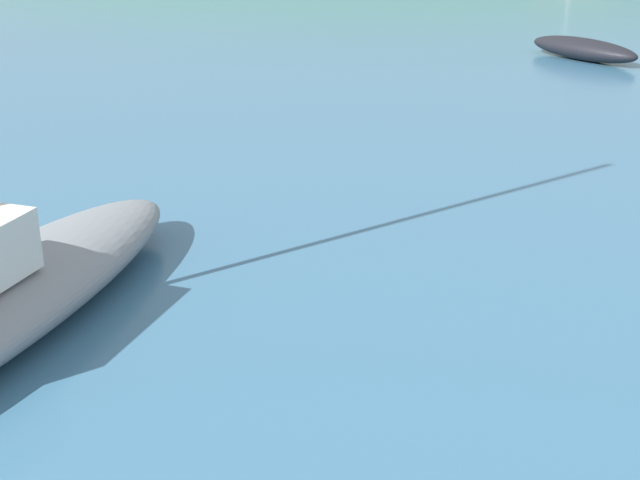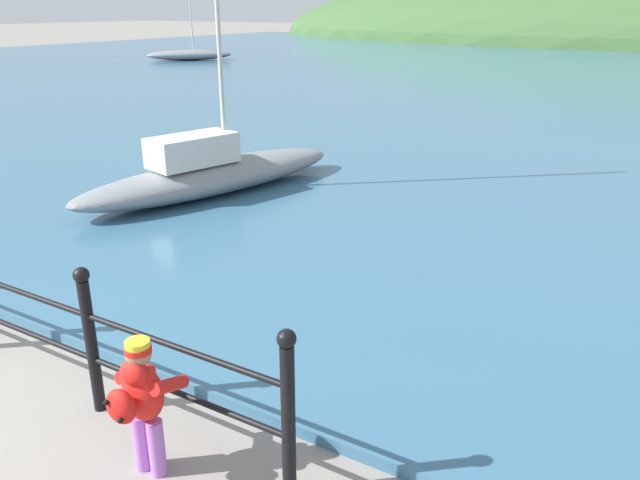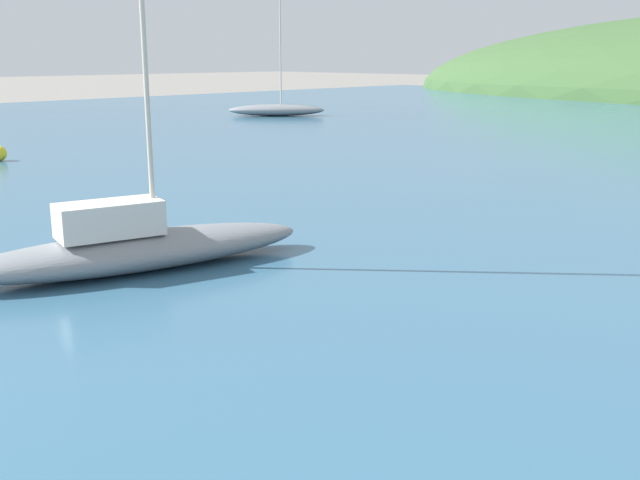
% 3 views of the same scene
% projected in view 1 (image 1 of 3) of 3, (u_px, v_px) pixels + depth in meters
% --- Properties ---
extents(boat_far_left, '(2.08, 2.27, 0.41)m').
position_uv_depth(boat_far_left, '(584.00, 49.00, 17.16)').
color(boat_far_left, black).
rests_on(boat_far_left, water).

